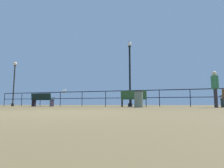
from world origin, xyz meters
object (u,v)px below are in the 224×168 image
(lamppost_left, at_px, (14,79))
(person_at_railing, at_px, (215,87))
(bench_near_left, at_px, (134,98))
(bench_far_left, at_px, (42,99))
(lamppost_center, at_px, (130,72))
(seagull_on_rail, at_px, (64,91))
(trash_bin, at_px, (139,99))

(lamppost_left, height_order, person_at_railing, lamppost_left)
(bench_near_left, height_order, lamppost_left, lamppost_left)
(bench_far_left, distance_m, lamppost_center, 6.37)
(seagull_on_rail, bearing_deg, lamppost_left, 177.89)
(lamppost_center, xyz_separation_m, trash_bin, (1.01, -2.87, -1.86))
(lamppost_left, relative_size, person_at_railing, 2.21)
(lamppost_left, distance_m, person_at_railing, 14.49)
(bench_far_left, bearing_deg, lamppost_center, 10.41)
(bench_near_left, bearing_deg, lamppost_left, 173.77)
(seagull_on_rail, height_order, trash_bin, seagull_on_rail)
(lamppost_center, xyz_separation_m, person_at_railing, (4.53, -2.20, -1.29))
(person_at_railing, bearing_deg, lamppost_center, 154.12)
(lamppost_center, bearing_deg, lamppost_left, 180.00)
(person_at_railing, relative_size, seagull_on_rail, 4.68)
(bench_near_left, relative_size, person_at_railing, 0.90)
(lamppost_left, relative_size, seagull_on_rail, 10.34)
(lamppost_left, height_order, lamppost_center, lamppost_center)
(lamppost_center, height_order, trash_bin, lamppost_center)
(bench_far_left, xyz_separation_m, seagull_on_rail, (1.14, 0.93, 0.62))
(bench_far_left, xyz_separation_m, bench_near_left, (6.47, -0.01, 0.00))
(bench_far_left, xyz_separation_m, trash_bin, (7.03, -1.76, -0.11))
(lamppost_center, xyz_separation_m, seagull_on_rail, (-4.88, -0.18, -1.13))
(trash_bin, bearing_deg, bench_near_left, 107.77)
(seagull_on_rail, bearing_deg, trash_bin, -24.52)
(person_at_railing, bearing_deg, bench_near_left, 165.10)
(bench_far_left, bearing_deg, lamppost_left, 163.47)
(trash_bin, bearing_deg, person_at_railing, 10.82)
(lamppost_center, bearing_deg, seagull_on_rail, -177.89)
(bench_far_left, bearing_deg, bench_near_left, -0.06)
(bench_near_left, xyz_separation_m, seagull_on_rail, (-5.33, 0.93, 0.62))
(person_at_railing, height_order, trash_bin, person_at_railing)
(bench_far_left, relative_size, seagull_on_rail, 4.30)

